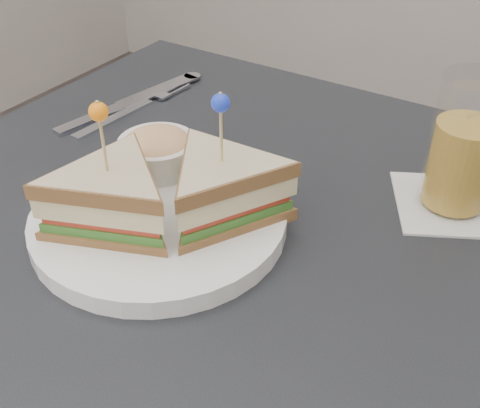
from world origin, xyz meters
name	(u,v)px	position (x,y,z in m)	size (l,w,h in m)	color
table	(227,305)	(0.00, 0.00, 0.67)	(0.80, 0.80, 0.75)	black
plate_meal	(164,194)	(-0.07, 0.00, 0.79)	(0.30, 0.29, 0.15)	white
cutlery_fork	(139,106)	(-0.26, 0.18, 0.75)	(0.04, 0.20, 0.01)	silver
cutlery_knife	(127,104)	(-0.28, 0.18, 0.75)	(0.07, 0.24, 0.01)	silver
drink_set	(463,153)	(0.16, 0.19, 0.81)	(0.15, 0.15, 0.14)	silver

